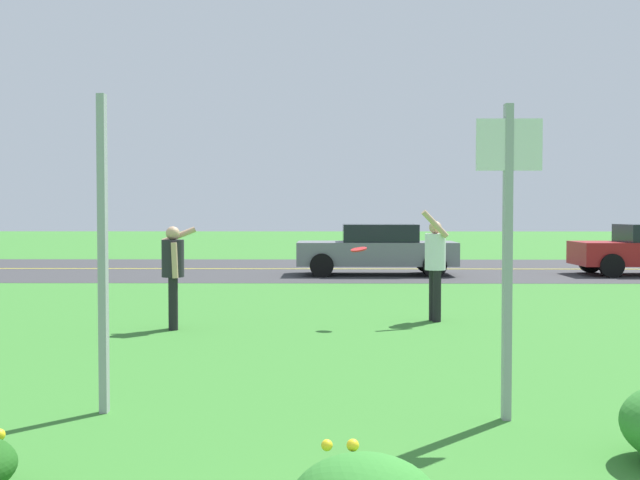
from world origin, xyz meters
TOP-DOWN VIEW (x-y plane):
  - ground_plane at (0.00, 11.56)m, footprint 120.00×120.00m
  - highway_strip at (0.00, 23.12)m, footprint 120.00×9.95m
  - highway_center_stripe at (0.00, 23.12)m, footprint 120.00×0.16m
  - sign_post_near_path at (-2.64, 5.45)m, footprint 0.07×0.10m
  - sign_post_by_roadside at (0.91, 5.24)m, footprint 0.56×0.10m
  - person_thrower_dark_shirt at (-3.01, 10.42)m, footprint 0.54×0.56m
  - person_catcher_white_shirt at (1.11, 11.37)m, footprint 0.47×0.55m
  - frisbee_red at (-0.16, 10.80)m, footprint 0.26×0.26m
  - car_gray_center_right at (0.73, 20.89)m, footprint 4.50×2.00m

SIDE VIEW (x-z plane):
  - ground_plane at x=0.00m, z-range 0.00..0.00m
  - highway_strip at x=0.00m, z-range 0.00..0.01m
  - highway_center_stripe at x=0.00m, z-range 0.01..0.01m
  - car_gray_center_right at x=0.73m, z-range 0.01..1.46m
  - person_thrower_dark_shirt at x=-3.01m, z-range 0.16..1.73m
  - person_catcher_white_shirt at x=1.11m, z-range 0.08..1.91m
  - frisbee_red at x=-0.16m, z-range 1.16..1.26m
  - sign_post_near_path at x=-2.64m, z-range 0.00..2.84m
  - sign_post_by_roadside at x=0.91m, z-range 0.28..3.00m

